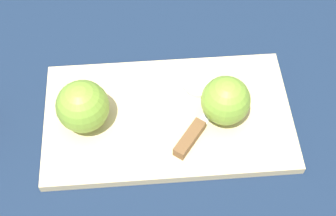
# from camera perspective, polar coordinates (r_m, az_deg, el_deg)

# --- Properties ---
(ground_plane) EXTENTS (4.00, 4.00, 0.00)m
(ground_plane) POSITION_cam_1_polar(r_m,az_deg,el_deg) (0.81, 0.00, -1.42)
(ground_plane) COLOR #14233D
(cutting_board) EXTENTS (0.44, 0.27, 0.02)m
(cutting_board) POSITION_cam_1_polar(r_m,az_deg,el_deg) (0.81, 0.00, -1.10)
(cutting_board) COLOR #D1B789
(cutting_board) RESTS_ON ground_plane
(apple_half_left) EXTENTS (0.09, 0.09, 0.09)m
(apple_half_left) POSITION_cam_1_polar(r_m,az_deg,el_deg) (0.77, -10.35, 0.18)
(apple_half_left) COLOR olive
(apple_half_left) RESTS_ON cutting_board
(apple_half_right) EXTENTS (0.08, 0.08, 0.08)m
(apple_half_right) POSITION_cam_1_polar(r_m,az_deg,el_deg) (0.77, 7.03, 0.90)
(apple_half_right) COLOR olive
(apple_half_right) RESTS_ON cutting_board
(knife) EXTENTS (0.13, 0.15, 0.02)m
(knife) POSITION_cam_1_polar(r_m,az_deg,el_deg) (0.77, 3.17, -3.05)
(knife) COLOR silver
(knife) RESTS_ON cutting_board
(apple_slice) EXTENTS (0.06, 0.06, 0.01)m
(apple_slice) POSITION_cam_1_polar(r_m,az_deg,el_deg) (0.84, 3.87, 3.14)
(apple_slice) COLOR #EFE5C6
(apple_slice) RESTS_ON cutting_board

